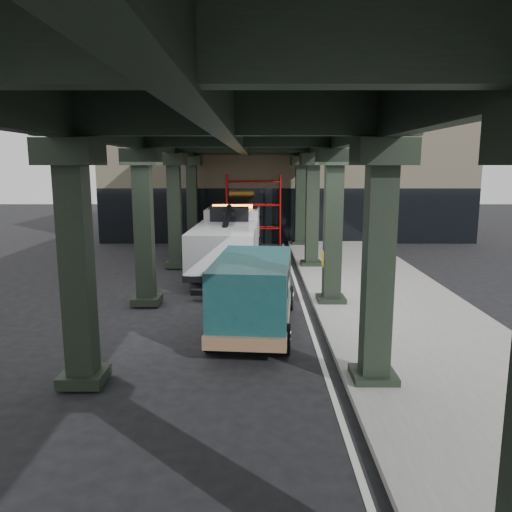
{
  "coord_description": "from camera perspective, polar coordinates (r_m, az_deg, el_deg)",
  "views": [
    {
      "loc": [
        0.18,
        -13.72,
        4.5
      ],
      "look_at": [
        0.16,
        1.64,
        1.7
      ],
      "focal_mm": 35.0,
      "sensor_mm": 36.0,
      "label": 1
    }
  ],
  "objects": [
    {
      "name": "ground",
      "position": [
        14.44,
        -0.65,
        -7.82
      ],
      "size": [
        90.0,
        90.0,
        0.0
      ],
      "primitive_type": "plane",
      "color": "black",
      "rests_on": "ground"
    },
    {
      "name": "towed_van",
      "position": [
        13.58,
        -0.23,
        -4.04
      ],
      "size": [
        2.46,
        5.33,
        2.1
      ],
      "rotation": [
        0.0,
        0.0,
        -0.09
      ],
      "color": "#134245",
      "rests_on": "ground"
    },
    {
      "name": "lane_stripe",
      "position": [
        16.42,
        5.41,
        -5.6
      ],
      "size": [
        0.12,
        38.0,
        0.01
      ],
      "primitive_type": "cube",
      "color": "silver",
      "rests_on": "ground"
    },
    {
      "name": "sidewalk",
      "position": [
        16.89,
        14.95,
        -5.21
      ],
      "size": [
        5.0,
        40.0,
        0.15
      ],
      "primitive_type": "cube",
      "color": "gray",
      "rests_on": "ground"
    },
    {
      "name": "scaffolding",
      "position": [
        28.47,
        -0.28,
        5.51
      ],
      "size": [
        3.08,
        0.88,
        4.0
      ],
      "color": "red",
      "rests_on": "ground"
    },
    {
      "name": "viaduct",
      "position": [
        15.76,
        -2.1,
        13.82
      ],
      "size": [
        7.4,
        32.0,
        6.4
      ],
      "color": "black",
      "rests_on": "ground"
    },
    {
      "name": "building",
      "position": [
        33.77,
        3.21,
        9.47
      ],
      "size": [
        22.0,
        10.0,
        8.0
      ],
      "primitive_type": "cube",
      "color": "#C6B793",
      "rests_on": "ground"
    },
    {
      "name": "tow_truck",
      "position": [
        21.52,
        -3.1,
        2.0
      ],
      "size": [
        2.86,
        8.79,
        2.85
      ],
      "rotation": [
        0.0,
        0.0,
        -0.04
      ],
      "color": "black",
      "rests_on": "ground"
    }
  ]
}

